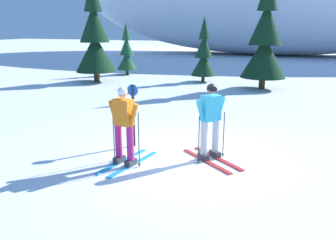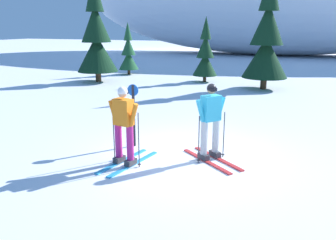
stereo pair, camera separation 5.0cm
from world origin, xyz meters
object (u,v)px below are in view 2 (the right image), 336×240
pine_tree_center_right (205,55)px  trail_marker_post (134,112)px  skier_orange_jacket (124,125)px  pine_tree_far_right (267,40)px  pine_tree_far_left (96,38)px  pine_tree_center_left (128,53)px  skier_cyan_jacket (211,121)px

pine_tree_center_right → trail_marker_post: 10.62m
skier_orange_jacket → pine_tree_far_right: 10.83m
pine_tree_far_left → trail_marker_post: bearing=-53.0°
skier_orange_jacket → pine_tree_center_left: 14.45m
skier_cyan_jacket → skier_orange_jacket: size_ratio=1.00×
pine_tree_far_left → pine_tree_center_left: size_ratio=1.76×
skier_cyan_jacket → pine_tree_far_left: pine_tree_far_left is taller
skier_cyan_jacket → trail_marker_post: size_ratio=1.10×
pine_tree_far_left → pine_tree_center_left: (0.18, 3.18, -0.99)m
skier_cyan_jacket → pine_tree_far_left: 12.17m
skier_orange_jacket → pine_tree_far_left: (-6.77, 9.68, 1.42)m
pine_tree_center_left → pine_tree_far_left: bearing=-93.2°
skier_cyan_jacket → pine_tree_far_left: size_ratio=0.31×
pine_tree_center_left → skier_cyan_jacket: bearing=-55.4°
trail_marker_post → pine_tree_center_left: bearing=118.0°
skier_cyan_jacket → pine_tree_center_right: pine_tree_center_right is taller
skier_cyan_jacket → pine_tree_center_right: 11.18m
skier_cyan_jacket → trail_marker_post: (-1.97, 0.19, -0.01)m
pine_tree_far_left → pine_tree_center_left: bearing=86.8°
pine_tree_far_right → trail_marker_post: (-2.08, -9.46, -1.40)m
pine_tree_far_left → pine_tree_center_right: (5.32, 2.02, -0.88)m
skier_cyan_jacket → pine_tree_center_right: size_ratio=0.50×
skier_cyan_jacket → trail_marker_post: bearing=174.6°
skier_orange_jacket → trail_marker_post: (-0.35, 1.15, -0.01)m
skier_orange_jacket → pine_tree_far_left: 11.89m
pine_tree_center_right → pine_tree_far_right: (3.18, -1.10, 0.85)m
pine_tree_far_left → pine_tree_center_right: bearing=20.8°
skier_cyan_jacket → trail_marker_post: skier_cyan_jacket is taller
skier_orange_jacket → trail_marker_post: skier_orange_jacket is taller
skier_cyan_jacket → pine_tree_far_right: (0.12, 9.64, 1.38)m
skier_cyan_jacket → pine_tree_far_right: 9.74m
pine_tree_center_right → pine_tree_far_right: size_ratio=0.62×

